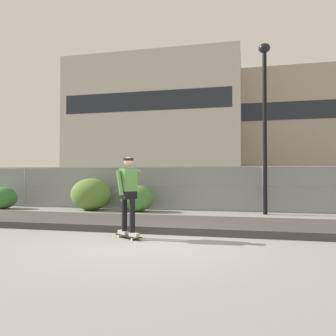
{
  "coord_description": "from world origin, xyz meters",
  "views": [
    {
      "loc": [
        2.05,
        -6.92,
        1.48
      ],
      "look_at": [
        -0.66,
        4.79,
        1.74
      ],
      "focal_mm": 35.86,
      "sensor_mm": 36.0,
      "label": 1
    }
  ],
  "objects_px": {
    "street_lamp": "(265,107)",
    "shrub_left": "(3,198)",
    "skateboard": "(128,236)",
    "shrub_center": "(91,194)",
    "parked_car_near": "(164,187)",
    "shrub_right": "(137,198)",
    "skater": "(128,191)"
  },
  "relations": [
    {
      "from": "street_lamp",
      "to": "shrub_center",
      "type": "relative_size",
      "value": 3.74
    },
    {
      "from": "skater",
      "to": "shrub_left",
      "type": "distance_m",
      "value": 9.43
    },
    {
      "from": "skater",
      "to": "parked_car_near",
      "type": "xyz_separation_m",
      "value": [
        -1.68,
        10.32,
        -0.28
      ]
    },
    {
      "from": "skateboard",
      "to": "shrub_center",
      "type": "bearing_deg",
      "value": 123.28
    },
    {
      "from": "skateboard",
      "to": "shrub_center",
      "type": "relative_size",
      "value": 0.45
    },
    {
      "from": "skateboard",
      "to": "shrub_left",
      "type": "distance_m",
      "value": 9.42
    },
    {
      "from": "skateboard",
      "to": "shrub_center",
      "type": "distance_m",
      "value": 6.78
    },
    {
      "from": "skateboard",
      "to": "street_lamp",
      "type": "distance_m",
      "value": 7.76
    },
    {
      "from": "shrub_right",
      "to": "skateboard",
      "type": "bearing_deg",
      "value": -73.64
    },
    {
      "from": "shrub_left",
      "to": "shrub_center",
      "type": "relative_size",
      "value": 0.72
    },
    {
      "from": "shrub_center",
      "to": "street_lamp",
      "type": "bearing_deg",
      "value": 0.52
    },
    {
      "from": "skateboard",
      "to": "shrub_right",
      "type": "distance_m",
      "value": 5.82
    },
    {
      "from": "parked_car_near",
      "to": "shrub_right",
      "type": "bearing_deg",
      "value": -89.41
    },
    {
      "from": "skateboard",
      "to": "street_lamp",
      "type": "relative_size",
      "value": 0.12
    },
    {
      "from": "skater",
      "to": "shrub_left",
      "type": "bearing_deg",
      "value": 145.55
    },
    {
      "from": "skater",
      "to": "street_lamp",
      "type": "xyz_separation_m",
      "value": [
        3.4,
        5.71,
        2.95
      ]
    },
    {
      "from": "skateboard",
      "to": "street_lamp",
      "type": "bearing_deg",
      "value": 59.22
    },
    {
      "from": "skateboard",
      "to": "parked_car_near",
      "type": "height_order",
      "value": "parked_car_near"
    },
    {
      "from": "shrub_center",
      "to": "parked_car_near",
      "type": "bearing_deg",
      "value": 66.62
    },
    {
      "from": "street_lamp",
      "to": "skater",
      "type": "bearing_deg",
      "value": -120.78
    },
    {
      "from": "skater",
      "to": "shrub_left",
      "type": "xyz_separation_m",
      "value": [
        -7.76,
        5.32,
        -0.64
      ]
    },
    {
      "from": "shrub_left",
      "to": "shrub_right",
      "type": "bearing_deg",
      "value": 2.3
    },
    {
      "from": "skater",
      "to": "shrub_right",
      "type": "relative_size",
      "value": 1.32
    },
    {
      "from": "skater",
      "to": "shrub_left",
      "type": "relative_size",
      "value": 1.47
    },
    {
      "from": "street_lamp",
      "to": "parked_car_near",
      "type": "xyz_separation_m",
      "value": [
        -5.08,
        4.61,
        -3.23
      ]
    },
    {
      "from": "shrub_left",
      "to": "shrub_center",
      "type": "xyz_separation_m",
      "value": [
        4.05,
        0.32,
        0.19
      ]
    },
    {
      "from": "shrub_right",
      "to": "parked_car_near",
      "type": "bearing_deg",
      "value": 90.59
    },
    {
      "from": "street_lamp",
      "to": "shrub_right",
      "type": "height_order",
      "value": "street_lamp"
    },
    {
      "from": "skater",
      "to": "parked_car_near",
      "type": "height_order",
      "value": "skater"
    },
    {
      "from": "street_lamp",
      "to": "shrub_left",
      "type": "xyz_separation_m",
      "value": [
        -11.16,
        -0.39,
        -3.59
      ]
    },
    {
      "from": "skater",
      "to": "shrub_center",
      "type": "distance_m",
      "value": 6.77
    },
    {
      "from": "skater",
      "to": "shrub_right",
      "type": "distance_m",
      "value": 5.83
    }
  ]
}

